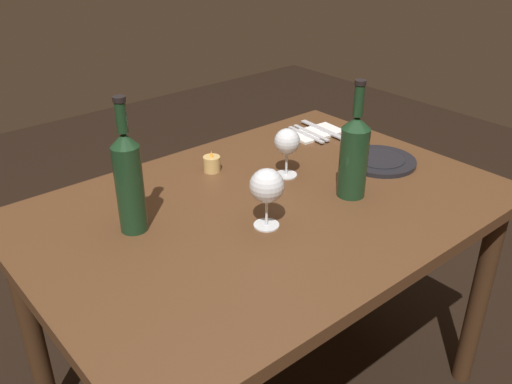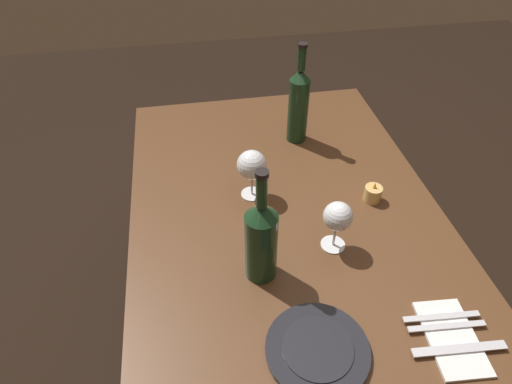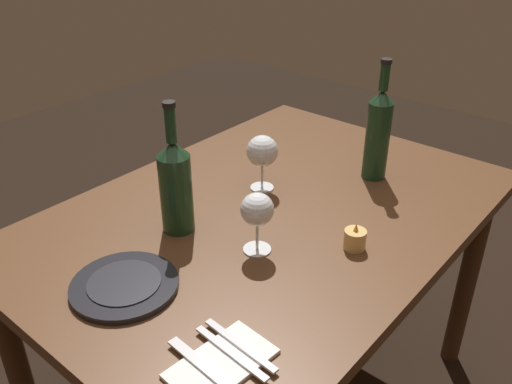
% 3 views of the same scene
% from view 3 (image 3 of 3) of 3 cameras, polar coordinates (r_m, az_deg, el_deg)
% --- Properties ---
extents(dining_table, '(1.30, 0.90, 0.74)m').
position_cam_3_polar(dining_table, '(1.48, 1.31, -4.84)').
color(dining_table, '#56351E').
rests_on(dining_table, ground).
extents(wine_glass_left, '(0.09, 0.09, 0.16)m').
position_cam_3_polar(wine_glass_left, '(1.48, 0.66, 4.21)').
color(wine_glass_left, white).
rests_on(wine_glass_left, dining_table).
extents(wine_glass_right, '(0.08, 0.08, 0.15)m').
position_cam_3_polar(wine_glass_right, '(1.22, 0.12, -2.02)').
color(wine_glass_right, white).
rests_on(wine_glass_right, dining_table).
extents(wine_bottle, '(0.07, 0.07, 0.35)m').
position_cam_3_polar(wine_bottle, '(1.57, 12.67, 6.11)').
color(wine_bottle, '#19381E').
rests_on(wine_bottle, dining_table).
extents(wine_bottle_second, '(0.08, 0.08, 0.33)m').
position_cam_3_polar(wine_bottle_second, '(1.30, -8.44, 0.79)').
color(wine_bottle_second, '#19381E').
rests_on(wine_bottle_second, dining_table).
extents(votive_candle, '(0.05, 0.05, 0.07)m').
position_cam_3_polar(votive_candle, '(1.29, 10.32, -4.96)').
color(votive_candle, '#DBB266').
rests_on(votive_candle, dining_table).
extents(dinner_plate, '(0.23, 0.23, 0.02)m').
position_cam_3_polar(dinner_plate, '(1.19, -13.62, -9.48)').
color(dinner_plate, black).
rests_on(dinner_plate, dining_table).
extents(folded_napkin, '(0.20, 0.12, 0.01)m').
position_cam_3_polar(folded_napkin, '(1.01, -3.64, -17.50)').
color(folded_napkin, white).
rests_on(folded_napkin, dining_table).
extents(fork_inner, '(0.03, 0.18, 0.00)m').
position_cam_3_polar(fork_inner, '(1.02, -2.65, -16.48)').
color(fork_inner, silver).
rests_on(fork_inner, folded_napkin).
extents(fork_outer, '(0.03, 0.18, 0.00)m').
position_cam_3_polar(fork_outer, '(1.03, -1.67, -15.73)').
color(fork_outer, silver).
rests_on(fork_outer, folded_napkin).
extents(table_knife, '(0.04, 0.21, 0.00)m').
position_cam_3_polar(table_knife, '(0.99, -4.90, -18.18)').
color(table_knife, silver).
rests_on(table_knife, folded_napkin).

